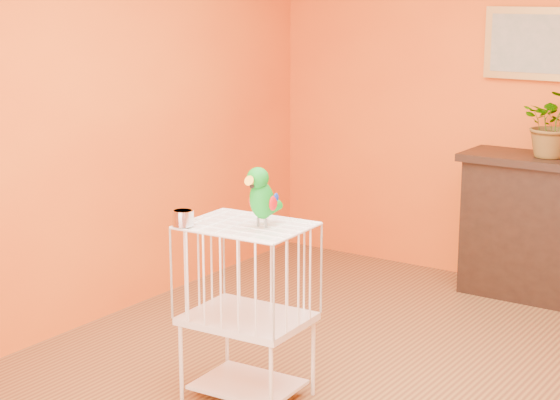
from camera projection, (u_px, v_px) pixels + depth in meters
The scene contains 8 objects.
ground at pixel (368, 388), 5.09m from camera, with size 4.50×4.50×0.00m, color brown.
room_shell at pixel (374, 98), 4.73m from camera, with size 4.50×4.50×4.50m.
console_cabinet at pixel (558, 230), 6.40m from camera, with size 1.35×0.49×1.01m.
potted_plant at pixel (554, 130), 6.31m from camera, with size 0.42×0.46×0.36m, color #26722D.
framed_picture at pixel (528, 43), 6.49m from camera, with size 0.62×0.04×0.50m.
birdcage at pixel (247, 310), 4.86m from camera, with size 0.64×0.50×0.95m.
feed_cup at pixel (183, 218), 4.71m from camera, with size 0.11×0.11×0.08m, color silver.
parrot at pixel (262, 196), 4.69m from camera, with size 0.15×0.28×0.31m.
Camera 1 is at (2.26, -4.18, 2.14)m, focal length 60.00 mm.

